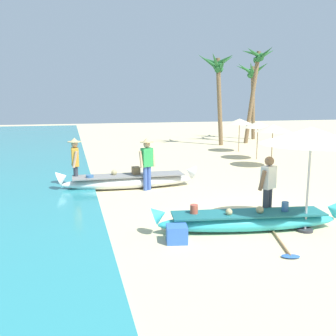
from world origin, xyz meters
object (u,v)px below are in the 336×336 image
object	(u,v)px
person_tourist_customer	(268,186)
paddle	(283,246)
palm_tree_leaning_seaward	(252,78)
cooler_box	(177,234)
patio_umbrella_large	(312,136)
palm_tree_mid_cluster	(257,68)
person_vendor_hatted	(147,160)
boat_cyan_foreground	(248,220)
palm_tree_tall_inland	(217,72)
person_vendor_assistant	(75,160)
boat_white_midground	(129,181)

from	to	relation	value
person_tourist_customer	paddle	xyz separation A→B (m)	(-0.40, -1.40, -0.90)
palm_tree_leaning_seaward	cooler_box	xyz separation A→B (m)	(-11.22, -18.53, -4.41)
person_tourist_customer	cooler_box	world-z (taller)	person_tourist_customer
person_tourist_customer	patio_umbrella_large	xyz separation A→B (m)	(0.59, -0.69, 1.24)
palm_tree_mid_cluster	cooler_box	size ratio (longest dim) A/B	14.97
person_vendor_hatted	palm_tree_leaning_seaward	distance (m)	18.01
person_tourist_customer	palm_tree_leaning_seaward	distance (m)	20.31
boat_cyan_foreground	cooler_box	size ratio (longest dim) A/B	10.32
palm_tree_leaning_seaward	person_vendor_hatted	bearing A→B (deg)	-128.13
person_vendor_hatted	patio_umbrella_large	xyz separation A→B (m)	(2.69, -4.75, 1.17)
boat_cyan_foreground	palm_tree_mid_cluster	size ratio (longest dim) A/B	0.69
palm_tree_tall_inland	paddle	bearing A→B (deg)	-107.54
person_vendor_hatted	palm_tree_leaning_seaward	size ratio (longest dim) A/B	0.30
boat_cyan_foreground	palm_tree_tall_inland	size ratio (longest dim) A/B	0.76
boat_cyan_foreground	person_vendor_hatted	size ratio (longest dim) A/B	2.57
boat_cyan_foreground	paddle	world-z (taller)	boat_cyan_foreground
person_vendor_hatted	person_tourist_customer	xyz separation A→B (m)	(2.10, -4.06, -0.07)
patio_umbrella_large	paddle	size ratio (longest dim) A/B	1.43
boat_cyan_foreground	person_tourist_customer	size ratio (longest dim) A/B	2.71
patio_umbrella_large	paddle	distance (m)	2.46
palm_tree_mid_cluster	palm_tree_leaning_seaward	bearing A→B (deg)	68.54
person_vendor_assistant	paddle	size ratio (longest dim) A/B	1.05
person_vendor_assistant	palm_tree_tall_inland	distance (m)	14.24
person_vendor_hatted	cooler_box	size ratio (longest dim) A/B	4.01
palm_tree_leaning_seaward	palm_tree_tall_inland	bearing A→B (deg)	-143.95
cooler_box	patio_umbrella_large	bearing A→B (deg)	8.08
palm_tree_tall_inland	palm_tree_mid_cluster	xyz separation A→B (m)	(3.11, 0.62, 0.38)
palm_tree_tall_inland	cooler_box	world-z (taller)	palm_tree_tall_inland
patio_umbrella_large	boat_white_midground	bearing A→B (deg)	122.03
patio_umbrella_large	palm_tree_mid_cluster	xyz separation A→B (m)	(7.30, 16.34, 2.91)
person_vendor_assistant	palm_tree_leaning_seaward	size ratio (longest dim) A/B	0.30
person_vendor_hatted	paddle	world-z (taller)	person_vendor_hatted
cooler_box	paddle	world-z (taller)	cooler_box
person_vendor_hatted	person_vendor_assistant	xyz separation A→B (m)	(-2.28, 0.72, -0.00)
boat_cyan_foreground	boat_white_midground	xyz separation A→B (m)	(-2.00, 4.79, 0.02)
person_tourist_customer	cooler_box	xyz separation A→B (m)	(-2.43, -0.58, -0.75)
person_vendor_assistant	palm_tree_leaning_seaward	world-z (taller)	palm_tree_leaning_seaward
person_tourist_customer	cooler_box	size ratio (longest dim) A/B	3.81
palm_tree_leaning_seaward	patio_umbrella_large	bearing A→B (deg)	-113.76
boat_white_midground	person_tourist_customer	xyz separation A→B (m)	(2.65, -4.48, 0.67)
person_vendor_hatted	person_vendor_assistant	world-z (taller)	person_vendor_hatted
boat_white_midground	cooler_box	distance (m)	5.07
palm_tree_leaning_seaward	paddle	xyz separation A→B (m)	(-9.20, -19.34, -4.56)
patio_umbrella_large	cooler_box	xyz separation A→B (m)	(-3.02, 0.11, -1.99)
person_tourist_customer	palm_tree_mid_cluster	world-z (taller)	palm_tree_mid_cluster
patio_umbrella_large	cooler_box	bearing A→B (deg)	177.89
boat_white_midground	palm_tree_tall_inland	size ratio (longest dim) A/B	0.80
person_tourist_customer	person_vendor_assistant	world-z (taller)	person_vendor_assistant
person_tourist_customer	patio_umbrella_large	size ratio (longest dim) A/B	0.70
patio_umbrella_large	palm_tree_leaning_seaward	distance (m)	20.51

